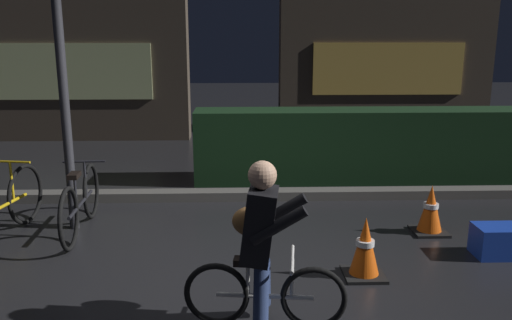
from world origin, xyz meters
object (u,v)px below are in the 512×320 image
Objects in this scene: street_post at (66,117)px; traffic_cone_far at (431,210)px; traffic_cone_near at (365,248)px; blue_crate at (498,241)px; cyclist at (262,244)px; parked_bike_center_left at (81,202)px.

street_post is 4.01m from traffic_cone_far.
traffic_cone_near reaches higher than blue_crate.
cyclist reaches higher than traffic_cone_near.
cyclist is (-0.94, -0.77, 0.37)m from traffic_cone_near.
street_post is 1.55× the size of parked_bike_center_left.
traffic_cone_far is at bearing -94.68° from parked_bike_center_left.
cyclist is at bearing -46.22° from street_post.
parked_bike_center_left reaches higher than blue_crate.
parked_bike_center_left reaches higher than traffic_cone_near.
parked_bike_center_left is 3.64× the size of blue_crate.
traffic_cone_far reaches higher than blue_crate.
parked_bike_center_left is at bearing 177.85° from traffic_cone_far.
street_post is 2.94m from cyclist.
parked_bike_center_left is at bearing 169.60° from blue_crate.
traffic_cone_near is at bearing -115.19° from parked_bike_center_left.
street_post is at bearing 140.48° from cyclist.
street_post reaches higher than traffic_cone_near.
traffic_cone_near is 1.24× the size of blue_crate.
traffic_cone_far is at bearing -4.01° from street_post.
traffic_cone_far is (3.88, -0.27, -0.98)m from street_post.
traffic_cone_near is at bearing -23.95° from street_post.
cyclist reaches higher than blue_crate.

